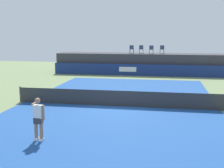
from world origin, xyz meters
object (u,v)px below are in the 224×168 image
(spectator_chair_center, at_px, (151,49))
(spectator_chair_right, at_px, (162,49))
(spectator_chair_far_left, at_px, (132,49))
(spectator_chair_left, at_px, (141,49))
(tennis_player, at_px, (38,117))
(net_post_near, at_px, (20,94))

(spectator_chair_center, distance_m, spectator_chair_right, 1.23)
(spectator_chair_far_left, height_order, spectator_chair_center, same)
(spectator_chair_left, bearing_deg, spectator_chair_right, 2.78)
(spectator_chair_right, bearing_deg, tennis_player, -101.76)
(spectator_chair_far_left, distance_m, tennis_player, 21.61)
(spectator_chair_center, relative_size, tennis_player, 0.50)
(spectator_chair_right, distance_m, tennis_player, 22.31)
(spectator_chair_left, bearing_deg, tennis_player, -96.09)
(spectator_chair_left, xyz_separation_m, tennis_player, (-2.31, -21.67, -1.73))
(spectator_chair_center, height_order, tennis_player, spectator_chair_center)
(spectator_chair_center, relative_size, net_post_near, 0.89)
(spectator_chair_center, height_order, net_post_near, spectator_chair_center)
(tennis_player, bearing_deg, spectator_chair_far_left, 86.56)
(spectator_chair_far_left, bearing_deg, spectator_chair_right, 4.88)
(net_post_near, relative_size, tennis_player, 0.56)
(spectator_chair_left, distance_m, net_post_near, 16.76)
(net_post_near, distance_m, tennis_player, 7.52)
(spectator_chair_far_left, height_order, spectator_chair_left, same)
(spectator_chair_right, bearing_deg, net_post_near, -119.05)
(spectator_chair_far_left, relative_size, spectator_chair_center, 1.00)
(spectator_chair_center, xyz_separation_m, tennis_player, (-3.42, -21.26, -1.73))
(spectator_chair_left, height_order, spectator_chair_right, same)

